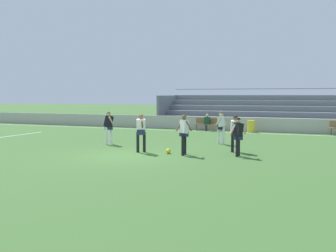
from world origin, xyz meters
The scene contains 15 objects.
ground_plane centered at (0.00, 0.00, 0.00)m, with size 160.00×160.00×0.00m, color #3D662D.
field_line_sideline centered at (0.00, 11.87, 0.00)m, with size 44.00×0.12×0.01m, color white.
field_line_penalty_mark centered at (-10.46, 5.05, 0.00)m, with size 0.12×4.40×0.01m, color white.
sideline_wall centered at (0.00, 13.30, 0.48)m, with size 48.00×0.16×0.96m, color #BCB7AD.
bleacher_stand centered at (3.95, 16.28, 1.33)m, with size 17.55×4.35×3.08m.
bench_far_right centered at (-0.13, 12.50, 0.55)m, with size 1.80×0.40×0.90m.
trash_bin centered at (2.97, 12.46, 0.41)m, with size 0.49×0.49×0.81m, color yellow.
spectator_seated centered at (-0.13, 12.38, 0.70)m, with size 0.36×0.42×1.21m.
player_white_on_ball centered at (2.14, 1.13, 1.03)m, with size 0.67×0.46×1.72m.
player_white_wide_right centered at (0.11, 1.17, 1.02)m, with size 0.49×0.71×1.71m.
player_dark_challenging centered at (-2.66, 3.08, 1.01)m, with size 0.53×0.51×1.69m.
player_white_trailing_run centered at (2.68, 5.36, 1.01)m, with size 0.52×0.52×1.69m.
player_white_dropping_back centered at (3.98, 2.76, 0.98)m, with size 0.47×0.55×1.65m.
player_dark_wide_left centered at (4.35, 1.62, 0.96)m, with size 0.64×0.48×1.62m.
soccer_ball centered at (1.39, 1.23, 0.11)m, with size 0.22×0.22×0.22m, color yellow.
Camera 1 is at (7.73, -14.55, 2.54)m, focal length 42.23 mm.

